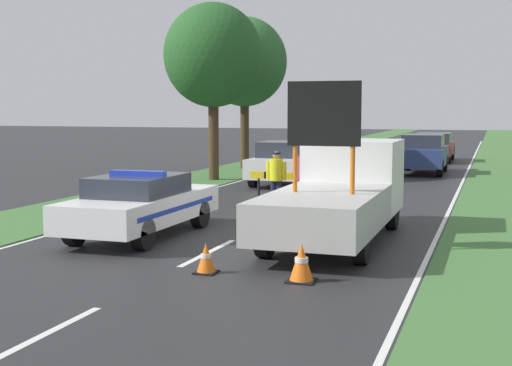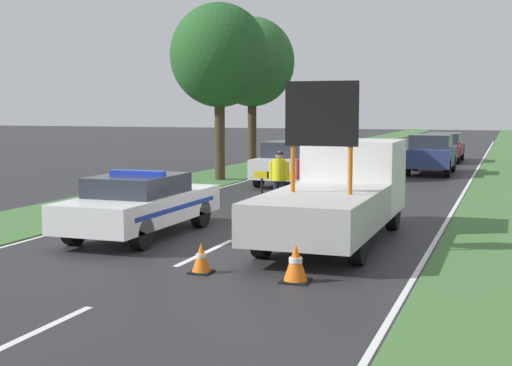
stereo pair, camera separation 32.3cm
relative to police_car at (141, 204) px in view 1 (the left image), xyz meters
name	(u,v)px [view 1 (the left image)]	position (x,y,z in m)	size (l,w,h in m)	color
ground_plane	(243,235)	(2.07, 0.76, -0.70)	(160.00, 160.00, 0.00)	#28282B
lane_markings	(361,176)	(2.07, 15.12, -0.70)	(8.17, 67.63, 0.01)	silver
grass_verge_left	(269,163)	(-3.64, 20.76, -0.69)	(3.13, 120.00, 0.03)	#427038
grass_verge_right	(507,169)	(7.77, 20.76, -0.69)	(3.13, 120.00, 0.03)	#427038
police_car	(141,204)	(0.00, 0.00, 0.00)	(1.79, 4.64, 1.44)	white
work_truck	(340,191)	(4.14, 1.14, 0.30)	(2.04, 6.17, 3.27)	white
road_barrier	(293,179)	(1.88, 5.46, 0.09)	(2.52, 0.08, 0.97)	black
police_officer	(276,175)	(1.58, 4.86, 0.24)	(0.57, 0.36, 1.59)	#191E38
pedestrian_civilian	(304,175)	(2.40, 4.70, 0.29)	(0.61, 0.39, 1.70)	#232326
traffic_cone_near_police	(266,211)	(2.04, 2.54, -0.41)	(0.42, 0.42, 0.59)	black
traffic_cone_centre_front	(301,263)	(4.36, -2.87, -0.40)	(0.45, 0.45, 0.62)	black
traffic_cone_near_truck	(206,258)	(2.69, -2.81, -0.45)	(0.37, 0.37, 0.52)	black
queued_car_van_white	(285,163)	(0.02, 11.11, 0.09)	(1.84, 4.20, 1.57)	silver
queued_car_hatch_blue	(423,154)	(4.34, 17.17, 0.15)	(1.83, 4.20, 1.66)	navy
queued_car_wagon_maroon	(434,146)	(4.19, 24.45, 0.08)	(1.92, 4.47, 1.49)	maroon
roadside_tree_near_left	(213,56)	(-3.01, 11.66, 4.03)	(3.74, 3.74, 6.73)	#42301E
roadside_tree_near_right	(245,62)	(-3.61, 16.92, 4.12)	(3.82, 3.82, 6.85)	#42301E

